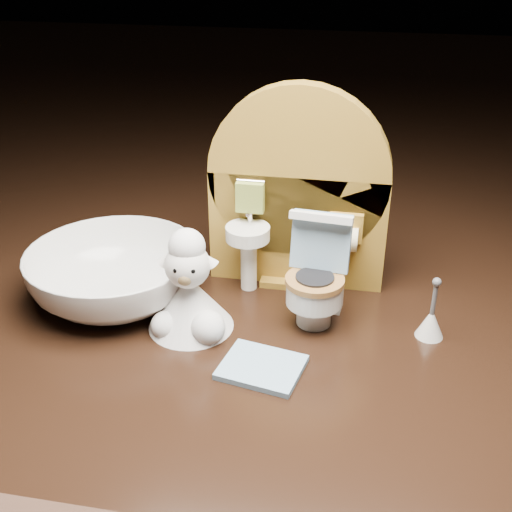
# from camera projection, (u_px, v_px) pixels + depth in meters

# --- Properties ---
(backdrop_panel) EXTENTS (0.13, 0.05, 0.15)m
(backdrop_panel) POSITION_uv_depth(u_px,v_px,m) (297.00, 201.00, 0.46)
(backdrop_panel) COLOR olive
(backdrop_panel) RESTS_ON ground
(toy_toilet) EXTENTS (0.04, 0.05, 0.08)m
(toy_toilet) POSITION_uv_depth(u_px,v_px,m) (318.00, 281.00, 0.44)
(toy_toilet) COLOR white
(toy_toilet) RESTS_ON ground
(bath_mat) EXTENTS (0.06, 0.05, 0.00)m
(bath_mat) POSITION_uv_depth(u_px,v_px,m) (262.00, 367.00, 0.40)
(bath_mat) COLOR #85AECC
(bath_mat) RESTS_ON ground
(toilet_brush) EXTENTS (0.02, 0.02, 0.04)m
(toilet_brush) POSITION_uv_depth(u_px,v_px,m) (431.00, 321.00, 0.42)
(toilet_brush) COLOR white
(toilet_brush) RESTS_ON ground
(plush_lamb) EXTENTS (0.06, 0.06, 0.08)m
(plush_lamb) POSITION_uv_depth(u_px,v_px,m) (190.00, 295.00, 0.42)
(plush_lamb) COLOR white
(plush_lamb) RESTS_ON ground
(ceramic_bowl) EXTENTS (0.15, 0.15, 0.04)m
(ceramic_bowl) POSITION_uv_depth(u_px,v_px,m) (114.00, 276.00, 0.46)
(ceramic_bowl) COLOR white
(ceramic_bowl) RESTS_ON ground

